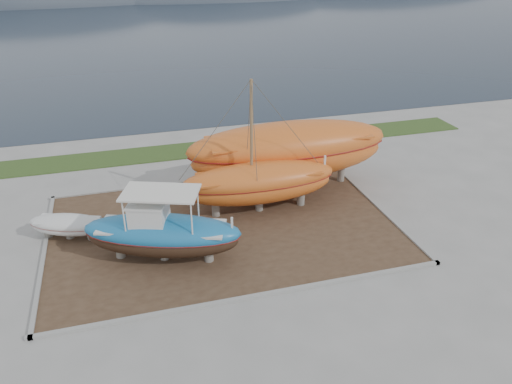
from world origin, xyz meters
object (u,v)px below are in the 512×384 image
object	(u,v)px
blue_caique	(162,226)
white_dinghy	(68,227)
orange_bare_hull	(289,157)
orange_sailboat	(259,148)

from	to	relation	value
blue_caique	white_dinghy	distance (m)	5.72
orange_bare_hull	orange_sailboat	bearing A→B (deg)	-136.81
white_dinghy	blue_caique	bearing A→B (deg)	-14.80
blue_caique	orange_bare_hull	distance (m)	10.14
white_dinghy	orange_bare_hull	xyz separation A→B (m)	(12.84, 2.45, 1.44)
white_dinghy	orange_sailboat	bearing A→B (deg)	22.25
blue_caique	orange_bare_hull	size ratio (longest dim) A/B	0.60
orange_sailboat	orange_bare_hull	world-z (taller)	orange_sailboat
white_dinghy	orange_sailboat	distance (m)	10.78
blue_caique	orange_sailboat	bearing A→B (deg)	50.86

